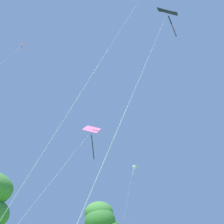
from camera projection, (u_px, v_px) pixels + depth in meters
The scene contains 5 objects.
kite_black_large at pixel (168, 17), 16.82m from camera, with size 3.37×8.67×18.99m.
kite_pink_low at pixel (91, 136), 17.09m from camera, with size 1.64×7.22×10.66m.
kite_red_high at pixel (13, 53), 26.44m from camera, with size 4.34×7.70×24.96m.
kite_white_distant at pixel (134, 167), 48.86m from camera, with size 1.33×11.17×18.49m.
tree_right_cluster at pixel (101, 222), 26.50m from camera, with size 4.55×4.91×7.01m.
Camera 1 is at (2.42, -2.28, 1.65)m, focal length 33.99 mm.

